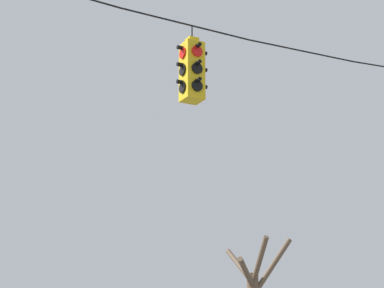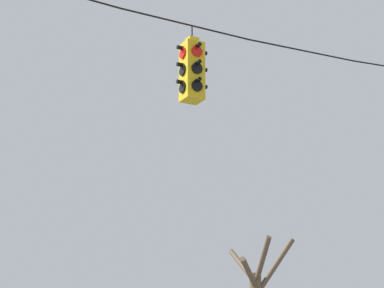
% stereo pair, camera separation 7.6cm
% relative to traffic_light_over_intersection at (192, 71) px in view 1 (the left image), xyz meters
% --- Properties ---
extents(span_wire, '(17.90, 0.03, 0.59)m').
position_rel_traffic_light_over_intersection_xyz_m(span_wire, '(-0.07, 0.00, 1.05)').
color(span_wire, black).
extents(traffic_light_over_intersection, '(0.58, 0.58, 1.40)m').
position_rel_traffic_light_over_intersection_xyz_m(traffic_light_over_intersection, '(0.00, 0.00, 0.00)').
color(traffic_light_over_intersection, yellow).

